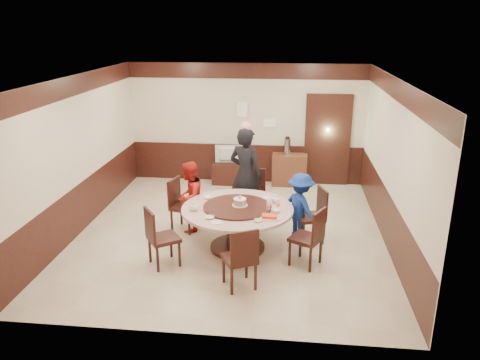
# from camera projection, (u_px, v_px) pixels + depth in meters

# --- Properties ---
(room) EXTENTS (6.00, 6.04, 2.84)m
(room) POSITION_uv_depth(u_px,v_px,m) (231.00, 176.00, 8.28)
(room) COLOR beige
(room) RESTS_ON ground
(banquet_table) EXTENTS (1.86, 1.86, 0.78)m
(banquet_table) POSITION_uv_depth(u_px,v_px,m) (237.00, 220.00, 7.83)
(banquet_table) COLOR black
(banquet_table) RESTS_ON ground
(chair_0) EXTENTS (0.56, 0.56, 0.97)m
(chair_0) POSITION_uv_depth(u_px,v_px,m) (311.00, 225.00, 8.18)
(chair_0) COLOR black
(chair_0) RESTS_ON ground
(chair_1) EXTENTS (0.47, 0.48, 0.97)m
(chair_1) POSITION_uv_depth(u_px,v_px,m) (253.00, 204.00, 9.14)
(chair_1) COLOR black
(chair_1) RESTS_ON ground
(chair_2) EXTENTS (0.55, 0.54, 0.97)m
(chair_2) POSITION_uv_depth(u_px,v_px,m) (184.00, 214.00, 8.64)
(chair_2) COLOR black
(chair_2) RESTS_ON ground
(chair_3) EXTENTS (0.62, 0.61, 0.97)m
(chair_3) POSITION_uv_depth(u_px,v_px,m) (163.00, 247.00, 7.37)
(chair_3) COLOR black
(chair_3) RESTS_ON ground
(chair_4) EXTENTS (0.59, 0.59, 0.97)m
(chair_4) POSITION_uv_depth(u_px,v_px,m) (240.00, 268.00, 6.74)
(chair_4) COLOR black
(chair_4) RESTS_ON ground
(chair_5) EXTENTS (0.60, 0.60, 0.97)m
(chair_5) POSITION_uv_depth(u_px,v_px,m) (307.00, 247.00, 7.37)
(chair_5) COLOR black
(chair_5) RESTS_ON ground
(person_standing) EXTENTS (0.80, 0.68, 1.86)m
(person_standing) POSITION_uv_depth(u_px,v_px,m) (246.00, 175.00, 8.84)
(person_standing) COLOR black
(person_standing) RESTS_ON ground
(person_red) EXTENTS (0.65, 0.75, 1.32)m
(person_red) POSITION_uv_depth(u_px,v_px,m) (190.00, 197.00, 8.50)
(person_red) COLOR red
(person_red) RESTS_ON ground
(person_blue) EXTENTS (0.87, 0.90, 1.24)m
(person_blue) POSITION_uv_depth(u_px,v_px,m) (301.00, 208.00, 8.10)
(person_blue) COLOR navy
(person_blue) RESTS_ON ground
(birthday_cake) EXTENTS (0.26, 0.26, 0.18)m
(birthday_cake) POSITION_uv_depth(u_px,v_px,m) (240.00, 202.00, 7.75)
(birthday_cake) COLOR white
(birthday_cake) RESTS_ON banquet_table
(teapot_left) EXTENTS (0.17, 0.15, 0.13)m
(teapot_left) POSITION_uv_depth(u_px,v_px,m) (194.00, 207.00, 7.62)
(teapot_left) COLOR white
(teapot_left) RESTS_ON banquet_table
(teapot_right) EXTENTS (0.17, 0.15, 0.13)m
(teapot_right) POSITION_uv_depth(u_px,v_px,m) (275.00, 199.00, 7.95)
(teapot_right) COLOR white
(teapot_right) RESTS_ON banquet_table
(bowl_0) EXTENTS (0.15, 0.15, 0.04)m
(bowl_0) POSITION_uv_depth(u_px,v_px,m) (208.00, 197.00, 8.16)
(bowl_0) COLOR white
(bowl_0) RESTS_ON banquet_table
(bowl_1) EXTENTS (0.12, 0.12, 0.04)m
(bowl_1) POSITION_uv_depth(u_px,v_px,m) (258.00, 221.00, 7.20)
(bowl_1) COLOR white
(bowl_1) RESTS_ON banquet_table
(bowl_2) EXTENTS (0.15, 0.15, 0.04)m
(bowl_2) POSITION_uv_depth(u_px,v_px,m) (210.00, 217.00, 7.32)
(bowl_2) COLOR white
(bowl_2) RESTS_ON banquet_table
(bowl_3) EXTENTS (0.15, 0.15, 0.05)m
(bowl_3) POSITION_uv_depth(u_px,v_px,m) (276.00, 211.00, 7.57)
(bowl_3) COLOR white
(bowl_3) RESTS_ON banquet_table
(saucer_near) EXTENTS (0.18, 0.18, 0.01)m
(saucer_near) POSITION_uv_depth(u_px,v_px,m) (217.00, 222.00, 7.17)
(saucer_near) COLOR white
(saucer_near) RESTS_ON banquet_table
(saucer_far) EXTENTS (0.18, 0.18, 0.01)m
(saucer_far) POSITION_uv_depth(u_px,v_px,m) (266.00, 198.00, 8.18)
(saucer_far) COLOR white
(saucer_far) RESTS_ON banquet_table
(shrimp_platter) EXTENTS (0.30, 0.20, 0.06)m
(shrimp_platter) POSITION_uv_depth(u_px,v_px,m) (270.00, 217.00, 7.32)
(shrimp_platter) COLOR white
(shrimp_platter) RESTS_ON banquet_table
(bottle_0) EXTENTS (0.06, 0.06, 0.16)m
(bottle_0) POSITION_uv_depth(u_px,v_px,m) (268.00, 206.00, 7.61)
(bottle_0) COLOR white
(bottle_0) RESTS_ON banquet_table
(bottle_1) EXTENTS (0.06, 0.06, 0.16)m
(bottle_1) POSITION_uv_depth(u_px,v_px,m) (278.00, 204.00, 7.69)
(bottle_1) COLOR white
(bottle_1) RESTS_ON banquet_table
(tv_stand) EXTENTS (0.85, 0.45, 0.50)m
(tv_stand) POSITION_uv_depth(u_px,v_px,m) (231.00, 173.00, 11.16)
(tv_stand) COLOR black
(tv_stand) RESTS_ON ground
(television) EXTENTS (0.74, 0.15, 0.42)m
(television) POSITION_uv_depth(u_px,v_px,m) (230.00, 155.00, 11.01)
(television) COLOR gray
(television) RESTS_ON tv_stand
(side_cabinet) EXTENTS (0.80, 0.40, 0.75)m
(side_cabinet) POSITION_uv_depth(u_px,v_px,m) (289.00, 170.00, 11.01)
(side_cabinet) COLOR brown
(side_cabinet) RESTS_ON ground
(thermos) EXTENTS (0.15, 0.15, 0.38)m
(thermos) POSITION_uv_depth(u_px,v_px,m) (287.00, 146.00, 10.83)
(thermos) COLOR silver
(thermos) RESTS_ON side_cabinet
(notice_left) EXTENTS (0.25, 0.00, 0.35)m
(notice_left) POSITION_uv_depth(u_px,v_px,m) (242.00, 109.00, 10.85)
(notice_left) COLOR white
(notice_left) RESTS_ON room
(notice_right) EXTENTS (0.30, 0.00, 0.22)m
(notice_right) POSITION_uv_depth(u_px,v_px,m) (270.00, 123.00, 10.88)
(notice_right) COLOR white
(notice_right) RESTS_ON room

